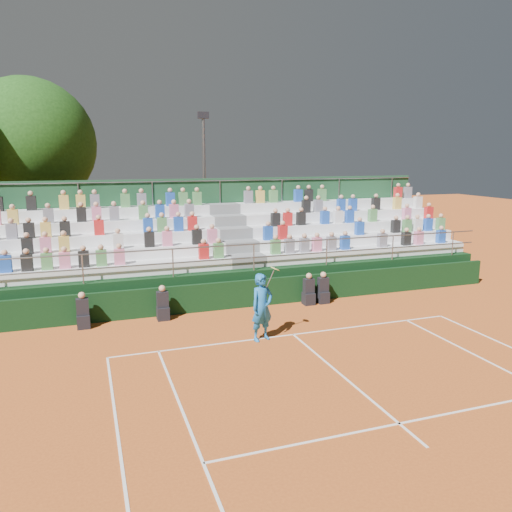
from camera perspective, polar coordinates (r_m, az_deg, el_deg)
name	(u,v)px	position (r m, az deg, el deg)	size (l,w,h in m)	color
ground	(293,335)	(15.54, 4.28, -8.96)	(90.00, 90.00, 0.00)	#C35920
courtside_wall	(259,292)	(18.22, 0.31, -4.19)	(20.00, 0.15, 1.00)	black
line_officials	(226,300)	(17.42, -3.45, -5.02)	(8.85, 0.40, 1.19)	black
grandstand	(233,260)	(21.07, -2.65, -0.41)	(20.00, 5.20, 4.40)	black
tennis_player	(262,307)	(14.77, 0.70, -5.86)	(0.96, 0.69, 2.22)	blue
tree_east	(29,144)	(27.03, -24.47, 11.60)	(6.25, 6.25, 9.10)	#342212
floodlight_mast	(204,172)	(27.84, -5.94, 9.53)	(0.60, 0.25, 7.70)	gray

